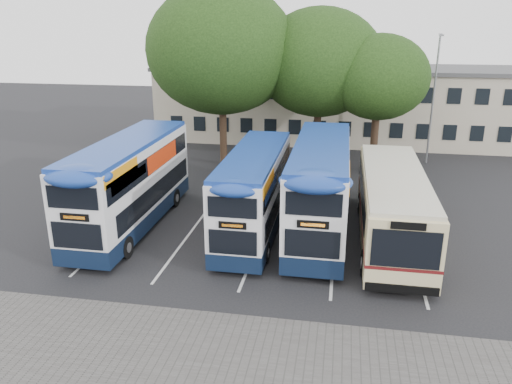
{
  "coord_description": "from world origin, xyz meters",
  "views": [
    {
      "loc": [
        -0.17,
        -16.92,
        9.84
      ],
      "look_at": [
        -4.03,
        5.0,
        2.2
      ],
      "focal_mm": 35.0,
      "sensor_mm": 36.0,
      "label": 1
    }
  ],
  "objects_px": {
    "tree_right": "(379,77)",
    "bus_dd_mid": "(255,189)",
    "lamp_post": "(434,93)",
    "bus_single": "(392,202)",
    "tree_mid": "(320,63)",
    "bus_dd_right": "(320,184)",
    "tree_left": "(221,50)",
    "bus_dd_left": "(130,180)"
  },
  "relations": [
    {
      "from": "tree_left",
      "to": "bus_single",
      "type": "bearing_deg",
      "value": -46.24
    },
    {
      "from": "tree_left",
      "to": "bus_single",
      "type": "relative_size",
      "value": 1.11
    },
    {
      "from": "tree_left",
      "to": "bus_dd_mid",
      "type": "bearing_deg",
      "value": -69.41
    },
    {
      "from": "tree_right",
      "to": "bus_dd_right",
      "type": "height_order",
      "value": "tree_right"
    },
    {
      "from": "tree_right",
      "to": "bus_dd_mid",
      "type": "distance_m",
      "value": 13.69
    },
    {
      "from": "tree_left",
      "to": "bus_dd_left",
      "type": "xyz_separation_m",
      "value": [
        -1.84,
        -11.83,
        -5.58
      ]
    },
    {
      "from": "tree_mid",
      "to": "bus_single",
      "type": "relative_size",
      "value": 0.97
    },
    {
      "from": "bus_dd_mid",
      "to": "bus_single",
      "type": "distance_m",
      "value": 6.49
    },
    {
      "from": "tree_left",
      "to": "bus_dd_left",
      "type": "height_order",
      "value": "tree_left"
    },
    {
      "from": "tree_right",
      "to": "tree_left",
      "type": "bearing_deg",
      "value": 179.97
    },
    {
      "from": "tree_left",
      "to": "bus_dd_right",
      "type": "relative_size",
      "value": 1.15
    },
    {
      "from": "tree_left",
      "to": "bus_single",
      "type": "distance_m",
      "value": 16.77
    },
    {
      "from": "bus_dd_left",
      "to": "bus_single",
      "type": "relative_size",
      "value": 0.95
    },
    {
      "from": "tree_right",
      "to": "bus_dd_mid",
      "type": "bearing_deg",
      "value": -118.09
    },
    {
      "from": "tree_mid",
      "to": "lamp_post",
      "type": "bearing_deg",
      "value": 12.46
    },
    {
      "from": "bus_dd_mid",
      "to": "tree_left",
      "type": "bearing_deg",
      "value": 110.59
    },
    {
      "from": "tree_right",
      "to": "bus_dd_right",
      "type": "distance_m",
      "value": 12.03
    },
    {
      "from": "tree_left",
      "to": "bus_dd_right",
      "type": "distance_m",
      "value": 14.36
    },
    {
      "from": "lamp_post",
      "to": "bus_dd_left",
      "type": "height_order",
      "value": "lamp_post"
    },
    {
      "from": "tree_left",
      "to": "tree_right",
      "type": "xyz_separation_m",
      "value": [
        10.46,
        -0.0,
        -1.63
      ]
    },
    {
      "from": "lamp_post",
      "to": "tree_right",
      "type": "relative_size",
      "value": 0.99
    },
    {
      "from": "bus_dd_mid",
      "to": "bus_dd_right",
      "type": "xyz_separation_m",
      "value": [
        3.1,
        0.55,
        0.22
      ]
    },
    {
      "from": "tree_left",
      "to": "bus_dd_left",
      "type": "bearing_deg",
      "value": -98.84
    },
    {
      "from": "bus_dd_right",
      "to": "bus_single",
      "type": "bearing_deg",
      "value": -5.35
    },
    {
      "from": "bus_dd_mid",
      "to": "bus_dd_left",
      "type": "bearing_deg",
      "value": -177.0
    },
    {
      "from": "tree_mid",
      "to": "bus_dd_mid",
      "type": "relative_size",
      "value": 1.12
    },
    {
      "from": "tree_left",
      "to": "tree_mid",
      "type": "height_order",
      "value": "tree_left"
    },
    {
      "from": "lamp_post",
      "to": "bus_dd_mid",
      "type": "height_order",
      "value": "lamp_post"
    },
    {
      "from": "tree_mid",
      "to": "bus_dd_right",
      "type": "bearing_deg",
      "value": -85.9
    },
    {
      "from": "tree_left",
      "to": "bus_dd_right",
      "type": "height_order",
      "value": "tree_left"
    },
    {
      "from": "tree_right",
      "to": "tree_mid",
      "type": "bearing_deg",
      "value": 161.26
    },
    {
      "from": "tree_right",
      "to": "bus_dd_right",
      "type": "relative_size",
      "value": 0.86
    },
    {
      "from": "tree_mid",
      "to": "bus_dd_left",
      "type": "distance_m",
      "value": 16.3
    },
    {
      "from": "tree_left",
      "to": "bus_single",
      "type": "xyz_separation_m",
      "value": [
        10.8,
        -11.28,
        -6.13
      ]
    },
    {
      "from": "tree_right",
      "to": "bus_dd_right",
      "type": "bearing_deg",
      "value": -105.51
    },
    {
      "from": "tree_mid",
      "to": "bus_dd_mid",
      "type": "height_order",
      "value": "tree_mid"
    },
    {
      "from": "tree_left",
      "to": "tree_mid",
      "type": "relative_size",
      "value": 1.14
    },
    {
      "from": "tree_mid",
      "to": "bus_dd_right",
      "type": "height_order",
      "value": "tree_mid"
    },
    {
      "from": "lamp_post",
      "to": "tree_left",
      "type": "xyz_separation_m",
      "value": [
        -14.49,
        -3.08,
        2.93
      ]
    },
    {
      "from": "lamp_post",
      "to": "bus_single",
      "type": "bearing_deg",
      "value": -104.41
    },
    {
      "from": "bus_dd_left",
      "to": "bus_dd_right",
      "type": "relative_size",
      "value": 0.99
    },
    {
      "from": "lamp_post",
      "to": "bus_dd_right",
      "type": "bearing_deg",
      "value": -116.71
    }
  ]
}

